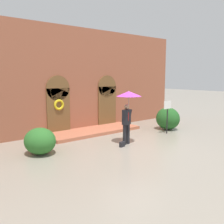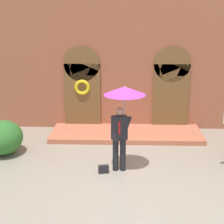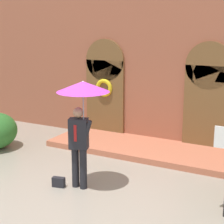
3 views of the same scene
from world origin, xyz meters
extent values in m
plane|color=gray|center=(0.00, 0.00, 0.00)|extent=(80.00, 80.00, 0.00)
cube|color=#9E563D|center=(0.00, 4.20, 2.80)|extent=(14.00, 0.50, 5.60)
cube|color=brown|center=(-1.60, 3.91, 1.20)|extent=(1.30, 0.08, 2.40)
cylinder|color=brown|center=(-1.60, 3.91, 2.40)|extent=(1.30, 0.08, 1.30)
cube|color=brown|center=(1.60, 3.91, 1.20)|extent=(1.30, 0.08, 2.40)
cylinder|color=brown|center=(1.60, 3.91, 2.40)|extent=(1.30, 0.08, 1.30)
torus|color=yellow|center=(-1.60, 3.84, 1.55)|extent=(0.56, 0.12, 0.56)
cube|color=#B56346|center=(0.00, 3.05, 0.08)|extent=(5.20, 1.80, 0.16)
cylinder|color=black|center=(-0.30, 0.22, 0.45)|extent=(0.16, 0.16, 0.90)
cylinder|color=black|center=(-0.10, 0.22, 0.45)|extent=(0.16, 0.16, 0.90)
cube|color=black|center=(-0.20, 0.22, 1.23)|extent=(0.46, 0.36, 0.66)
cube|color=#A51919|center=(-0.20, 0.09, 1.27)|extent=(0.06, 0.03, 0.36)
sphere|color=#A87A5B|center=(-0.20, 0.22, 1.69)|extent=(0.22, 0.22, 0.22)
cylinder|color=black|center=(0.02, 0.22, 1.33)|extent=(0.22, 0.09, 0.46)
cylinder|color=gray|center=(-0.07, 0.22, 1.65)|extent=(0.02, 0.02, 0.98)
cone|color=#992893|center=(-0.07, 0.22, 2.25)|extent=(1.10, 1.10, 0.22)
cone|color=white|center=(-0.07, 0.22, 2.27)|extent=(0.61, 0.61, 0.20)
cube|color=black|center=(-0.62, 0.02, 0.11)|extent=(0.30, 0.17, 0.22)
ellipsoid|color=#2D6B28|center=(-3.76, 1.31, 0.52)|extent=(1.18, 1.34, 1.04)
camera|label=1|loc=(-7.54, -7.77, 3.03)|focal=40.00mm
camera|label=2|loc=(-0.08, -9.29, 4.38)|focal=60.00mm
camera|label=3|loc=(3.99, -6.17, 3.52)|focal=60.00mm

